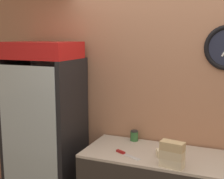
{
  "coord_description": "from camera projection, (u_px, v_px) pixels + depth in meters",
  "views": [
    {
      "loc": [
        0.53,
        -1.92,
        2.05
      ],
      "look_at": [
        -0.62,
        0.88,
        1.52
      ],
      "focal_mm": 50.0,
      "sensor_mm": 36.0,
      "label": 1
    }
  ],
  "objects": [
    {
      "name": "chefs_knife",
      "position": [
        125.0,
        154.0,
        2.98
      ],
      "size": [
        0.28,
        0.16,
        0.02
      ],
      "color": "silver",
      "rests_on": "prep_counter"
    },
    {
      "name": "wall_back",
      "position": [
        182.0,
        103.0,
        3.22
      ],
      "size": [
        5.2,
        0.1,
        2.7
      ],
      "color": "#AD7A5B",
      "rests_on": "ground_plane"
    },
    {
      "name": "sandwich_stack_top",
      "position": [
        172.0,
        146.0,
        2.66
      ],
      "size": [
        0.22,
        0.13,
        0.08
      ],
      "color": "tan",
      "rests_on": "sandwich_stack_middle"
    },
    {
      "name": "beverage_cooler",
      "position": [
        47.0,
        122.0,
        3.54
      ],
      "size": [
        0.79,
        0.61,
        1.98
      ],
      "color": "black",
      "rests_on": "ground_plane"
    },
    {
      "name": "sandwich_flat_left",
      "position": [
        166.0,
        153.0,
        2.92
      ],
      "size": [
        0.2,
        0.16,
        0.07
      ],
      "color": "beige",
      "rests_on": "prep_counter"
    },
    {
      "name": "condiment_jar",
      "position": [
        134.0,
        136.0,
        3.36
      ],
      "size": [
        0.08,
        0.08,
        0.11
      ],
      "color": "#336B38",
      "rests_on": "prep_counter"
    },
    {
      "name": "sandwich_stack_middle",
      "position": [
        172.0,
        154.0,
        2.67
      ],
      "size": [
        0.22,
        0.13,
        0.08
      ],
      "color": "beige",
      "rests_on": "sandwich_stack_bottom"
    },
    {
      "name": "sandwich_stack_bottom",
      "position": [
        172.0,
        163.0,
        2.69
      ],
      "size": [
        0.22,
        0.14,
        0.08
      ],
      "color": "beige",
      "rests_on": "prep_counter"
    }
  ]
}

